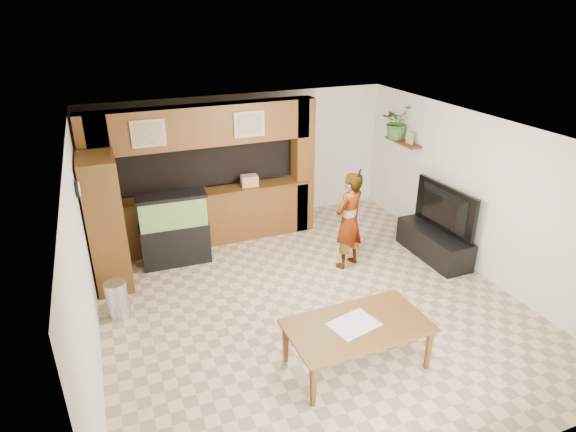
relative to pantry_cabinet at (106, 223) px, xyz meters
name	(u,v)px	position (x,y,z in m)	size (l,w,h in m)	color
floor	(308,301)	(2.70, -1.64, -1.07)	(6.50, 6.50, 0.00)	#C8AB8A
ceiling	(312,134)	(2.70, -1.64, 1.53)	(6.50, 6.50, 0.00)	white
wall_back	(243,160)	(2.70, 1.61, 0.23)	(6.00, 6.00, 0.00)	silver
wall_left	(84,263)	(-0.30, -1.64, 0.23)	(6.50, 6.50, 0.00)	silver
wall_right	(477,195)	(5.70, -1.64, 0.23)	(6.50, 6.50, 0.00)	silver
partition	(203,174)	(1.75, 1.00, 0.24)	(4.20, 0.99, 2.60)	brown
wall_clock	(78,189)	(-0.27, -0.64, 0.83)	(0.05, 0.25, 0.25)	black
wall_shelf	(403,142)	(5.55, 0.31, 0.63)	(0.25, 0.90, 0.04)	brown
pantry_cabinet	(106,223)	(0.00, 0.00, 0.00)	(0.53, 0.87, 2.14)	brown
trash_can	(117,300)	(-0.01, -0.97, -0.79)	(0.31, 0.31, 0.57)	#B2B2B7
aquarium	(174,230)	(1.06, 0.31, -0.45)	(1.15, 0.43, 1.27)	black
tv_stand	(434,243)	(5.35, -1.18, -0.82)	(0.55, 1.51, 0.50)	black
television	(439,210)	(5.35, -1.18, -0.16)	(1.41, 0.19, 0.81)	black
photo_frame	(410,138)	(5.55, 0.11, 0.76)	(0.03, 0.16, 0.22)	tan
potted_plant	(397,122)	(5.52, 0.54, 0.98)	(0.60, 0.52, 0.67)	#386D2B
person	(349,221)	(3.76, -0.88, -0.23)	(0.62, 0.40, 1.69)	tan
microphone	(359,173)	(3.81, -1.04, 0.66)	(0.03, 0.03, 0.15)	black
dining_table	(358,347)	(2.67, -3.19, -0.76)	(1.74, 0.97, 0.61)	brown
newspaper_a	(354,324)	(2.63, -3.13, -0.45)	(0.57, 0.42, 0.01)	silver
counter_box	(249,181)	(2.58, 0.81, 0.07)	(0.31, 0.20, 0.20)	#A67C5A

